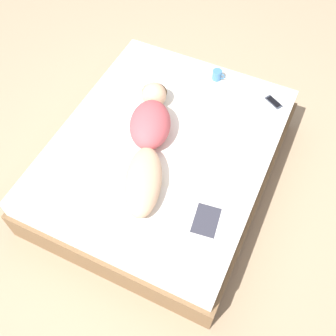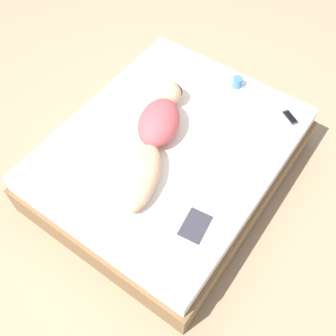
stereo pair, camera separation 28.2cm
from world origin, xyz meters
TOP-DOWN VIEW (x-y plane):
  - ground_plane at (0.00, 0.00)m, footprint 12.00×12.00m
  - bed at (0.00, 0.00)m, footprint 1.65×2.02m
  - person at (-0.08, -0.08)m, footprint 0.65×1.22m
  - open_magazine at (0.43, -0.50)m, footprint 0.55×0.40m
  - coffee_mug at (0.12, 0.82)m, footprint 0.11×0.08m
  - cell_phone at (0.64, 0.76)m, footprint 0.17×0.13m

SIDE VIEW (x-z plane):
  - ground_plane at x=0.00m, z-range 0.00..0.00m
  - bed at x=0.00m, z-range 0.00..0.47m
  - open_magazine at x=0.43m, z-range 0.47..0.48m
  - cell_phone at x=0.64m, z-range 0.47..0.48m
  - coffee_mug at x=0.12m, z-range 0.47..0.56m
  - person at x=-0.08m, z-range 0.46..0.69m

